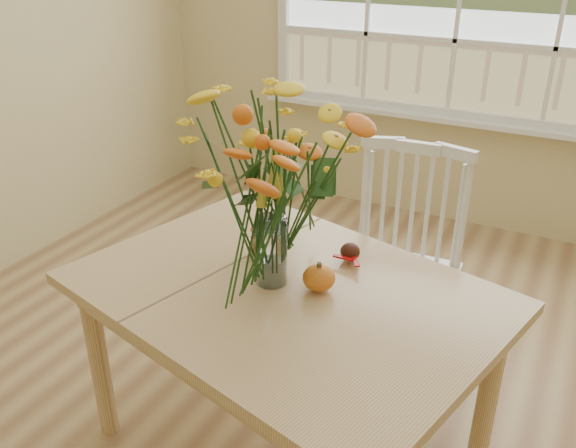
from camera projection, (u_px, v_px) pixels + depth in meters
The scene contains 8 objects.
floor at pixel (277, 445), 2.30m from camera, with size 4.00×4.50×0.01m, color #936B47.
wall_back at pixel (461, 4), 3.49m from camera, with size 4.00×0.02×2.70m, color beige.
dining_table at pixel (285, 311), 2.01m from camera, with size 1.52×1.25×0.71m.
windsor_chair at pixel (403, 255), 2.49m from camera, with size 0.48×0.46×0.98m.
flower_vase at pixel (271, 185), 1.85m from camera, with size 0.48×0.48×0.57m.
pumpkin at pixel (319, 279), 1.94m from camera, with size 0.11×0.11×0.08m, color #BF5216.
turkey_figurine at pixel (257, 248), 2.13m from camera, with size 0.10×0.09×0.10m.
dark_gourd at pixel (350, 253), 2.11m from camera, with size 0.13×0.12×0.06m.
Camera 1 is at (0.81, -1.48, 1.77)m, focal length 38.00 mm.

